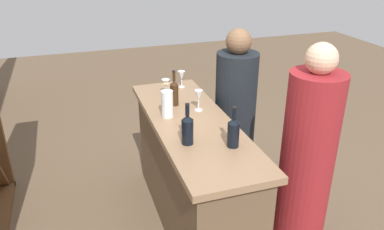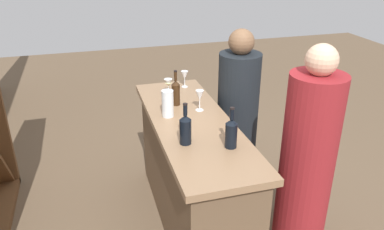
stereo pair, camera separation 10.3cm
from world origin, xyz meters
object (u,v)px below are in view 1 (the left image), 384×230
wine_glass_near_center (199,96)px  water_pitcher (167,104)px  wine_glass_near_left (182,76)px  person_center_guest (235,120)px  wine_bottle_center_amber_brown (174,92)px  wine_glass_near_right (166,84)px  wine_bottle_second_left_near_black (187,129)px  wine_bottle_leftmost_near_black (233,132)px  person_left_guest (307,160)px

wine_glass_near_center → water_pitcher: size_ratio=0.81×
wine_glass_near_left → person_center_guest: bearing=-129.7°
wine_bottle_center_amber_brown → wine_glass_near_center: wine_bottle_center_amber_brown is taller
wine_glass_near_center → water_pitcher: (-0.04, 0.27, -0.01)m
wine_bottle_center_amber_brown → wine_glass_near_right: 0.26m
wine_bottle_second_left_near_black → wine_glass_near_right: (0.93, -0.09, -0.01)m
wine_glass_near_right → wine_glass_near_left: bearing=-54.3°
wine_glass_near_left → water_pitcher: (-0.60, 0.30, -0.00)m
wine_glass_near_center → wine_glass_near_right: bearing=20.9°
wine_glass_near_center → person_center_guest: person_center_guest is taller
wine_glass_near_center → wine_bottle_center_amber_brown: bearing=43.1°
wine_bottle_leftmost_near_black → wine_glass_near_right: (1.06, 0.18, -0.01)m
wine_glass_near_right → person_left_guest: bearing=-143.5°
water_pitcher → wine_bottle_center_amber_brown: bearing=-29.2°
wine_bottle_center_amber_brown → wine_glass_near_left: size_ratio=1.93×
wine_glass_near_right → wine_bottle_center_amber_brown: bearing=-178.7°
person_center_guest → wine_bottle_center_amber_brown: bearing=-7.6°
wine_glass_near_right → person_center_guest: (-0.20, -0.59, -0.35)m
wine_bottle_leftmost_near_black → wine_glass_near_center: (0.64, 0.02, 0.01)m
person_left_guest → person_center_guest: 0.89m
person_left_guest → person_center_guest: bearing=-94.2°
wine_glass_near_left → person_left_guest: size_ratio=0.10×
wine_glass_near_left → person_center_guest: 0.64m
wine_bottle_center_amber_brown → person_left_guest: (-0.81, -0.79, -0.34)m
water_pitcher → wine_glass_near_right: bearing=-13.4°
wine_bottle_second_left_near_black → wine_glass_near_left: wine_bottle_second_left_near_black is taller
wine_bottle_leftmost_near_black → wine_glass_near_center: 0.64m
wine_bottle_center_amber_brown → person_left_guest: size_ratio=0.18×
wine_bottle_leftmost_near_black → wine_glass_near_right: wine_bottle_leftmost_near_black is taller
wine_bottle_second_left_near_black → wine_bottle_center_amber_brown: 0.68m
wine_bottle_center_amber_brown → person_left_guest: bearing=-135.9°
wine_glass_near_left → wine_glass_near_right: (-0.13, 0.19, -0.01)m
person_left_guest → water_pitcher: bearing=-50.8°
wine_bottle_second_left_near_black → water_pitcher: wine_bottle_second_left_near_black is taller
wine_glass_near_left → water_pitcher: bearing=153.6°
wine_bottle_leftmost_near_black → wine_bottle_center_amber_brown: 0.82m
wine_bottle_center_amber_brown → water_pitcher: 0.24m
wine_bottle_leftmost_near_black → wine_bottle_second_left_near_black: 0.31m
wine_bottle_second_left_near_black → water_pitcher: size_ratio=1.38×
wine_glass_near_center → wine_bottle_second_left_near_black: bearing=153.1°
wine_bottle_leftmost_near_black → person_center_guest: person_center_guest is taller
wine_bottle_second_left_near_black → wine_bottle_center_amber_brown: wine_bottle_center_amber_brown is taller
wine_bottle_leftmost_near_black → wine_bottle_center_amber_brown: wine_bottle_center_amber_brown is taller
person_center_guest → wine_glass_near_right: bearing=-31.6°
wine_glass_near_left → wine_glass_near_right: bearing=125.7°
wine_glass_near_center → person_center_guest: (0.22, -0.43, -0.38)m
wine_bottle_second_left_near_black → wine_glass_near_right: wine_bottle_second_left_near_black is taller
wine_glass_near_left → wine_bottle_second_left_near_black: bearing=165.2°
wine_bottle_leftmost_near_black → person_center_guest: size_ratio=0.18×
wine_glass_near_center → person_left_guest: (-0.65, -0.63, -0.35)m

